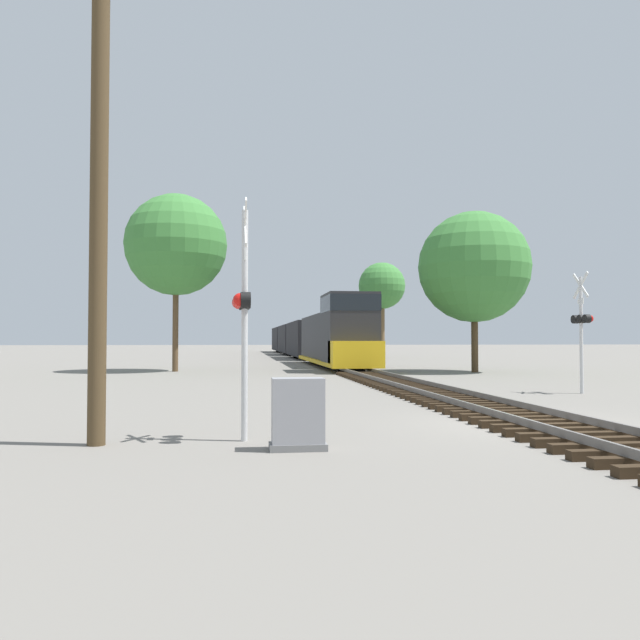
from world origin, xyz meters
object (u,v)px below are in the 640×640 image
at_px(crossing_signal_far, 582,323).
at_px(tree_far_right, 474,267).
at_px(freight_train, 302,339).
at_px(utility_pole, 99,186).
at_px(tree_deep_background, 382,286).
at_px(crossing_signal_near, 243,306).
at_px(relay_cabinet, 298,415).
at_px(tree_mid_background, 176,245).

distance_m(crossing_signal_far, tree_far_right, 14.42).
relative_size(freight_train, utility_pole, 7.18).
height_order(utility_pole, tree_deep_background, tree_deep_background).
bearing_deg(crossing_signal_far, crossing_signal_near, 123.85).
distance_m(freight_train, crossing_signal_far, 44.15).
distance_m(freight_train, utility_pole, 53.47).
relative_size(freight_train, tree_deep_background, 6.66).
xyz_separation_m(freight_train, utility_pole, (-8.91, -52.66, 2.73)).
xyz_separation_m(crossing_signal_near, tree_far_right, (13.32, 22.60, 3.53)).
relative_size(freight_train, tree_far_right, 7.05).
relative_size(utility_pole, tree_deep_background, 0.93).
relative_size(crossing_signal_near, crossing_signal_far, 1.06).
height_order(freight_train, relay_cabinet, freight_train).
distance_m(crossing_signal_near, tree_deep_background, 52.94).
distance_m(crossing_signal_near, tree_mid_background, 26.41).
bearing_deg(crossing_signal_near, relay_cabinet, 39.18).
distance_m(freight_train, relay_cabinet, 53.87).
bearing_deg(relay_cabinet, freight_train, 84.26).
bearing_deg(tree_mid_background, crossing_signal_far, -47.32).
relative_size(crossing_signal_far, tree_far_right, 0.46).
relative_size(tree_far_right, tree_deep_background, 0.95).
height_order(freight_train, tree_deep_background, tree_deep_background).
xyz_separation_m(relay_cabinet, tree_deep_background, (13.46, 51.78, 6.71)).
height_order(freight_train, utility_pole, utility_pole).
distance_m(freight_train, tree_far_right, 31.00).
bearing_deg(utility_pole, tree_deep_background, 71.53).
xyz_separation_m(freight_train, tree_mid_background, (-10.13, -26.86, 5.53)).
distance_m(relay_cabinet, tree_deep_background, 53.92).
bearing_deg(relay_cabinet, crossing_signal_far, 41.93).
height_order(tree_far_right, tree_deep_background, tree_deep_background).
bearing_deg(tree_far_right, utility_pole, -124.98).
distance_m(crossing_signal_near, tree_far_right, 26.47).
relative_size(crossing_signal_far, tree_deep_background, 0.43).
bearing_deg(relay_cabinet, tree_deep_background, 75.43).
distance_m(crossing_signal_near, utility_pole, 3.36).
distance_m(crossing_signal_far, tree_mid_background, 23.59).
distance_m(crossing_signal_near, relay_cabinet, 2.38).
bearing_deg(freight_train, relay_cabinet, -95.74).
bearing_deg(utility_pole, crossing_signal_near, 2.96).
bearing_deg(relay_cabinet, tree_mid_background, 100.06).
bearing_deg(relay_cabinet, utility_pole, 165.24).
xyz_separation_m(crossing_signal_far, relay_cabinet, (-10.89, -9.78, -1.87)).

